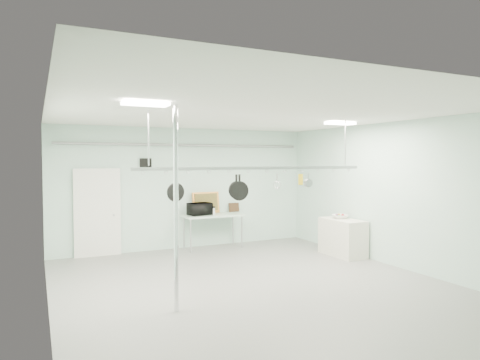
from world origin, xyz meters
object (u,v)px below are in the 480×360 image
coffee_canister (212,211)px  fruit_bowl (340,217)px  side_cabinet (342,237)px  microwave (200,209)px  skillet_right (239,188)px  skillet_left (176,188)px  prep_table (213,217)px  pot_rack (258,167)px  skillet_mid (236,187)px  chrome_pole (176,209)px

coffee_canister → fruit_bowl: size_ratio=0.46×
side_cabinet → microwave: (-2.91, 2.23, 0.62)m
side_cabinet → skillet_right: skillet_right is taller
skillet_left → prep_table: bearing=48.4°
side_cabinet → pot_rack: size_ratio=0.25×
pot_rack → microwave: (0.04, 3.33, -1.16)m
microwave → skillet_mid: skillet_mid is taller
skillet_right → chrome_pole: bearing=-144.5°
prep_table → skillet_right: bearing=-103.4°
chrome_pole → prep_table: size_ratio=2.00×
chrome_pole → side_cabinet: 5.37m
pot_rack → skillet_mid: bearing=180.0°
microwave → skillet_left: bearing=52.6°
prep_table → skillet_mid: 3.56m
prep_table → chrome_pole: bearing=-118.7°
microwave → skillet_right: size_ratio=1.17×
pot_rack → skillet_left: (-1.63, 0.00, -0.37)m
prep_table → microwave: microwave is taller
coffee_canister → prep_table: bearing=49.0°
side_cabinet → skillet_mid: 3.84m
side_cabinet → microwave: size_ratio=2.06×
microwave → skillet_mid: (-0.49, -3.33, 0.79)m
pot_rack → skillet_mid: size_ratio=10.34×
pot_rack → fruit_bowl: 3.48m
skillet_mid → microwave: bearing=78.2°
coffee_canister → chrome_pole: bearing=-118.6°
skillet_mid → skillet_right: size_ratio=0.93×
fruit_bowl → prep_table: bearing=141.4°
coffee_canister → skillet_mid: (-0.83, -3.27, 0.86)m
coffee_canister → microwave: bearing=170.6°
chrome_pole → side_cabinet: size_ratio=2.67×
pot_rack → skillet_right: pot_rack is taller
chrome_pole → skillet_right: size_ratio=6.42×
pot_rack → fruit_bowl: pot_rack is taller
prep_table → coffee_canister: bearing=-131.0°
prep_table → skillet_left: 4.01m
chrome_pole → coffee_canister: chrome_pole is taller
fruit_bowl → skillet_mid: skillet_mid is taller
coffee_canister → skillet_mid: size_ratio=0.39×
side_cabinet → prep_table: bearing=139.2°
microwave → coffee_canister: size_ratio=3.21×
side_cabinet → microwave: 3.72m
prep_table → skillet_mid: (-0.85, -3.30, 1.02)m
fruit_bowl → skillet_left: (-4.61, -1.24, 0.91)m
skillet_right → prep_table: bearing=81.3°
skillet_mid → pot_rack: bearing=-3.4°
skillet_mid → coffee_canister: bearing=72.4°
pot_rack → skillet_right: size_ratio=9.63×
fruit_bowl → skillet_mid: bearing=-160.1°
pot_rack → skillet_mid: pot_rack is taller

